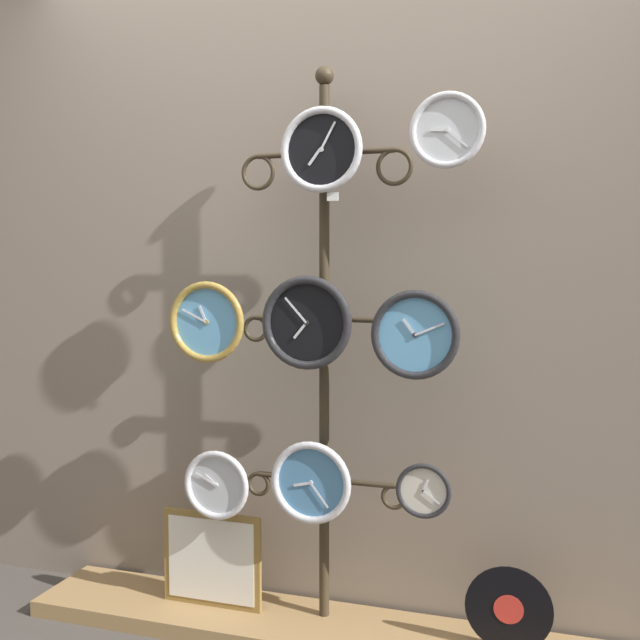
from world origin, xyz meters
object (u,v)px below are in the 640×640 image
at_px(clock_bottom_center, 311,482).
at_px(picture_frame, 212,559).
at_px(display_stand, 324,455).
at_px(clock_middle_center, 307,323).
at_px(clock_bottom_right, 424,490).
at_px(clock_middle_left, 207,322).
at_px(clock_bottom_left, 217,485).
at_px(vinyl_record, 509,609).
at_px(clock_middle_right, 415,335).
at_px(clock_top_right, 448,130).
at_px(clock_top_center, 322,150).

distance_m(clock_bottom_center, picture_frame, 0.54).
distance_m(display_stand, clock_middle_center, 0.50).
distance_m(clock_middle_center, clock_bottom_right, 0.69).
xyz_separation_m(display_stand, clock_middle_left, (-0.41, -0.11, 0.48)).
distance_m(clock_bottom_left, clock_bottom_center, 0.36).
bearing_deg(vinyl_record, clock_bottom_right, -176.94).
bearing_deg(clock_middle_left, clock_bottom_center, -0.85).
height_order(clock_middle_right, picture_frame, clock_middle_right).
distance_m(display_stand, clock_bottom_right, 0.39).
distance_m(clock_top_right, clock_bottom_center, 1.27).
bearing_deg(clock_middle_center, clock_bottom_right, 3.91).
height_order(clock_bottom_right, picture_frame, clock_bottom_right).
relative_size(clock_top_center, vinyl_record, 1.00).
bearing_deg(display_stand, vinyl_record, -5.16).
distance_m(clock_middle_left, clock_middle_center, 0.38).
xyz_separation_m(clock_middle_center, vinyl_record, (0.69, 0.04, -0.94)).
xyz_separation_m(clock_top_right, clock_middle_center, (-0.47, -0.02, -0.63)).
height_order(clock_bottom_center, clock_bottom_right, clock_bottom_center).
bearing_deg(clock_top_right, clock_top_center, -176.85).
xyz_separation_m(clock_top_right, clock_bottom_left, (-0.81, -0.03, -1.23)).
bearing_deg(display_stand, clock_middle_left, -164.77).
bearing_deg(clock_top_center, clock_bottom_center, -164.27).
bearing_deg(clock_bottom_left, clock_middle_left, 173.97).
bearing_deg(clock_middle_center, clock_top_right, 2.24).
height_order(clock_middle_left, clock_bottom_center, clock_middle_left).
bearing_deg(clock_bottom_left, clock_top_center, 1.09).
bearing_deg(clock_bottom_right, clock_top_center, -174.76).
xyz_separation_m(clock_top_right, clock_bottom_center, (-0.45, -0.03, -1.18)).
height_order(clock_top_right, clock_bottom_right, clock_top_right).
relative_size(clock_middle_left, clock_bottom_right, 1.55).
bearing_deg(clock_bottom_right, clock_middle_center, -176.09).
relative_size(clock_bottom_right, picture_frame, 0.48).
xyz_separation_m(clock_middle_right, clock_bottom_left, (-0.72, -0.01, -0.57)).
bearing_deg(clock_top_right, clock_middle_center, -177.76).
distance_m(clock_middle_right, clock_bottom_left, 0.92).
height_order(clock_top_right, clock_middle_center, clock_top_right).
relative_size(clock_middle_center, clock_bottom_right, 1.72).
distance_m(display_stand, clock_bottom_center, 0.14).
bearing_deg(clock_middle_left, picture_frame, 108.09).
bearing_deg(clock_top_right, vinyl_record, 6.41).
bearing_deg(clock_middle_left, clock_top_right, 1.82).
distance_m(clock_top_center, picture_frame, 1.55).
bearing_deg(clock_middle_right, display_stand, 162.72).
bearing_deg(clock_bottom_left, clock_middle_right, 0.49).
height_order(clock_top_center, picture_frame, clock_top_center).
distance_m(clock_middle_center, clock_bottom_left, 0.69).
height_order(display_stand, clock_bottom_left, display_stand).
distance_m(display_stand, clock_top_center, 1.08).
relative_size(clock_bottom_left, clock_bottom_right, 1.34).
bearing_deg(clock_middle_right, clock_top_center, 179.76).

